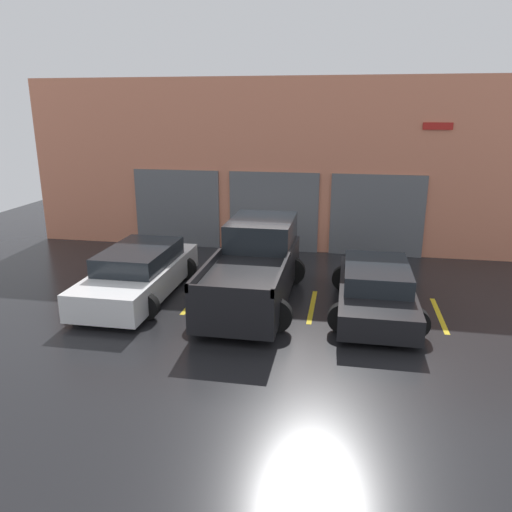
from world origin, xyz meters
The scene contains 9 objects.
ground_plane centered at (0.00, 0.00, 0.00)m, with size 28.00×28.00×0.00m, color black.
shophouse_building centered at (-0.01, 3.29, 2.85)m, with size 17.88×0.68×5.79m.
pickup_truck centered at (0.00, -1.67, 0.87)m, with size 2.41×5.13×1.90m.
sedan_white centered at (-3.06, -1.96, 0.61)m, with size 2.20×4.75×1.28m.
sedan_side centered at (3.06, -1.96, 0.56)m, with size 2.20×4.38×1.16m.
parking_stripe_far_left centered at (-4.59, -1.99, 0.00)m, with size 0.12×2.20×0.01m, color gold.
parking_stripe_left centered at (-1.53, -1.99, 0.00)m, with size 0.12×2.20×0.01m, color gold.
parking_stripe_centre centered at (1.53, -1.99, 0.00)m, with size 0.12×2.20×0.01m, color gold.
parking_stripe_right centered at (4.59, -1.99, 0.00)m, with size 0.12×2.20×0.01m, color gold.
Camera 1 is at (2.24, -13.72, 4.81)m, focal length 35.00 mm.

